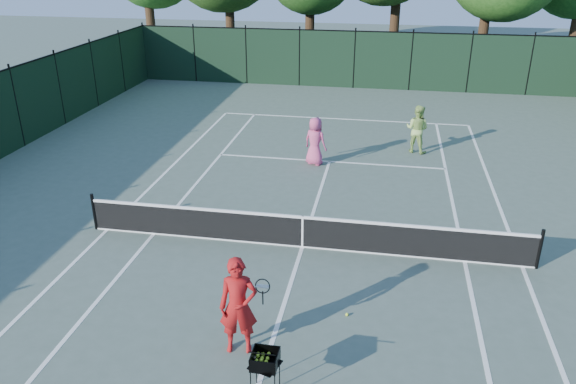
% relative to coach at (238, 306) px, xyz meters
% --- Properties ---
extents(ground, '(90.00, 90.00, 0.00)m').
position_rel_coach_xyz_m(ground, '(0.57, 4.19, -1.01)').
color(ground, '#4C5C50').
rests_on(ground, ground).
extents(sideline_doubles_left, '(0.10, 23.77, 0.01)m').
position_rel_coach_xyz_m(sideline_doubles_left, '(-4.91, 4.19, -1.00)').
color(sideline_doubles_left, white).
rests_on(sideline_doubles_left, ground).
extents(sideline_doubles_right, '(0.10, 23.77, 0.01)m').
position_rel_coach_xyz_m(sideline_doubles_right, '(6.06, 4.19, -1.00)').
color(sideline_doubles_right, white).
rests_on(sideline_doubles_right, ground).
extents(sideline_singles_left, '(0.10, 23.77, 0.01)m').
position_rel_coach_xyz_m(sideline_singles_left, '(-3.54, 4.19, -1.00)').
color(sideline_singles_left, white).
rests_on(sideline_singles_left, ground).
extents(sideline_singles_right, '(0.10, 23.77, 0.01)m').
position_rel_coach_xyz_m(sideline_singles_right, '(4.69, 4.19, -1.00)').
color(sideline_singles_right, white).
rests_on(sideline_singles_right, ground).
extents(baseline_far, '(10.97, 0.10, 0.01)m').
position_rel_coach_xyz_m(baseline_far, '(0.57, 16.08, -1.00)').
color(baseline_far, white).
rests_on(baseline_far, ground).
extents(service_line_far, '(8.23, 0.10, 0.01)m').
position_rel_coach_xyz_m(service_line_far, '(0.57, 10.59, -1.00)').
color(service_line_far, white).
rests_on(service_line_far, ground).
extents(center_service_line, '(0.10, 12.80, 0.01)m').
position_rel_coach_xyz_m(center_service_line, '(0.57, 4.19, -1.00)').
color(center_service_line, white).
rests_on(center_service_line, ground).
extents(tennis_net, '(11.69, 0.09, 1.06)m').
position_rel_coach_xyz_m(tennis_net, '(0.57, 4.19, -0.53)').
color(tennis_net, black).
rests_on(tennis_net, ground).
extents(fence_far, '(24.00, 0.05, 3.00)m').
position_rel_coach_xyz_m(fence_far, '(0.57, 22.19, 0.49)').
color(fence_far, black).
rests_on(fence_far, ground).
extents(coach, '(0.93, 0.78, 2.01)m').
position_rel_coach_xyz_m(coach, '(0.00, 0.00, 0.00)').
color(coach, '#A51213').
rests_on(coach, ground).
extents(player_pink, '(0.99, 0.84, 1.72)m').
position_rel_coach_xyz_m(player_pink, '(0.08, 10.26, -0.14)').
color(player_pink, '#CA4779').
rests_on(player_pink, ground).
extents(player_green, '(1.08, 0.97, 1.81)m').
position_rel_coach_xyz_m(player_green, '(3.67, 12.22, -0.10)').
color(player_green, '#9CC160').
rests_on(player_green, ground).
extents(ball_hopper, '(0.58, 0.58, 0.88)m').
position_rel_coach_xyz_m(ball_hopper, '(0.74, -1.07, -0.26)').
color(ball_hopper, black).
rests_on(ball_hopper, ground).
extents(loose_ball_midcourt, '(0.07, 0.07, 0.07)m').
position_rel_coach_xyz_m(loose_ball_midcourt, '(1.97, 1.44, -0.97)').
color(loose_ball_midcourt, '#D6F131').
rests_on(loose_ball_midcourt, ground).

